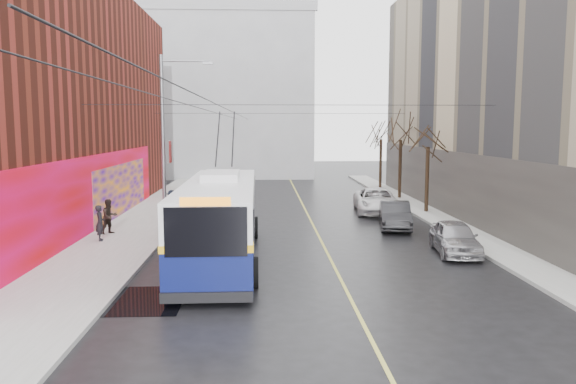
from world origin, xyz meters
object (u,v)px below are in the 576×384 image
at_px(following_car, 233,201).
at_px(pedestrian_b, 110,217).
at_px(parked_car_c, 376,201).
at_px(tree_far, 381,130).
at_px(trolleybus, 220,218).
at_px(tree_mid, 401,129).
at_px(parked_car_b, 395,215).
at_px(parked_car_a, 455,237).
at_px(pedestrian_c, 172,204).
at_px(pedestrian_a, 100,223).
at_px(streetlight_pole, 166,139).
at_px(tree_near, 428,134).

distance_m(following_car, pedestrian_b, 9.51).
bearing_deg(pedestrian_b, parked_car_c, -22.53).
xyz_separation_m(tree_far, trolleybus, (-12.05, -25.68, -3.40)).
distance_m(tree_mid, parked_car_c, 8.55).
bearing_deg(parked_car_b, pedestrian_b, -164.41).
relative_size(parked_car_a, pedestrian_c, 2.50).
relative_size(tree_far, following_car, 1.49).
height_order(following_car, pedestrian_a, pedestrian_a).
relative_size(parked_car_c, pedestrian_b, 3.24).
bearing_deg(tree_mid, parked_car_a, -96.39).
height_order(tree_mid, parked_car_b, tree_mid).
bearing_deg(following_car, tree_far, 54.48).
relative_size(tree_far, pedestrian_c, 3.91).
bearing_deg(following_car, pedestrian_a, -113.65).
bearing_deg(pedestrian_a, parked_car_b, -94.69).
relative_size(parked_car_a, pedestrian_b, 2.42).
bearing_deg(streetlight_pole, tree_mid, 40.65).
xyz_separation_m(streetlight_pole, trolleybus, (3.09, -5.68, -3.11)).
xyz_separation_m(trolleybus, pedestrian_a, (-5.85, 3.29, -0.75)).
distance_m(parked_car_b, following_car, 10.87).
relative_size(tree_mid, parked_car_a, 1.59).
height_order(trolleybus, pedestrian_a, trolleybus).
distance_m(tree_near, parked_car_c, 5.23).
height_order(parked_car_b, pedestrian_a, pedestrian_a).
relative_size(parked_car_c, pedestrian_c, 3.35).
relative_size(tree_mid, trolleybus, 0.50).
height_order(streetlight_pole, parked_car_b, streetlight_pole).
bearing_deg(trolleybus, parked_car_b, 35.92).
xyz_separation_m(streetlight_pole, parked_car_a, (13.10, -5.18, -4.13)).
xyz_separation_m(trolleybus, following_car, (-0.18, 12.62, -0.99)).
xyz_separation_m(parked_car_c, following_car, (-9.13, 0.54, -0.03)).
bearing_deg(parked_car_c, parked_car_b, -85.91).
height_order(following_car, pedestrian_b, pedestrian_b).
bearing_deg(parked_car_b, parked_car_a, -69.61).
distance_m(tree_near, tree_far, 14.00).
bearing_deg(parked_car_a, tree_far, 91.80).
relative_size(trolleybus, following_car, 3.01).
height_order(trolleybus, parked_car_a, trolleybus).
height_order(tree_near, tree_mid, tree_mid).
xyz_separation_m(streetlight_pole, parked_car_c, (12.04, 6.40, -4.07)).
height_order(tree_near, pedestrian_a, tree_near).
xyz_separation_m(trolleybus, pedestrian_c, (-3.50, 9.46, -0.75)).
xyz_separation_m(tree_far, following_car, (-12.23, -13.06, -4.39)).
bearing_deg(parked_car_b, pedestrian_c, 176.35).
bearing_deg(pedestrian_a, tree_near, -82.16).
xyz_separation_m(tree_mid, following_car, (-12.23, -6.06, -4.50)).
bearing_deg(tree_near, pedestrian_c, -171.89).
distance_m(streetlight_pole, pedestrian_a, 5.31).
height_order(tree_mid, parked_car_a, tree_mid).
height_order(streetlight_pole, pedestrian_a, streetlight_pole).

